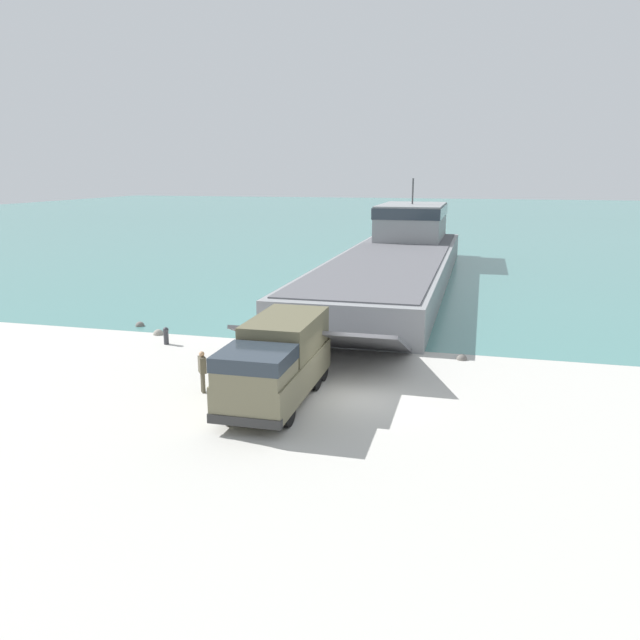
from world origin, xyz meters
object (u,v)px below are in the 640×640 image
object	(u,v)px
landing_craft	(398,254)
military_truck	(277,360)
soldier_on_ramp	(202,369)
mooring_bollard	(166,335)

from	to	relation	value
landing_craft	military_truck	bearing A→B (deg)	-91.27
landing_craft	soldier_on_ramp	distance (m)	29.75
military_truck	mooring_bollard	world-z (taller)	military_truck
military_truck	mooring_bollard	distance (m)	10.09
soldier_on_ramp	mooring_bollard	bearing A→B (deg)	-89.00
soldier_on_ramp	landing_craft	bearing A→B (deg)	-134.76
military_truck	mooring_bollard	xyz separation A→B (m)	(-7.90, 6.18, -1.11)
soldier_on_ramp	mooring_bollard	size ratio (longest dim) A/B	1.89
landing_craft	soldier_on_ramp	size ratio (longest dim) A/B	25.54
mooring_bollard	soldier_on_ramp	bearing A→B (deg)	-51.41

